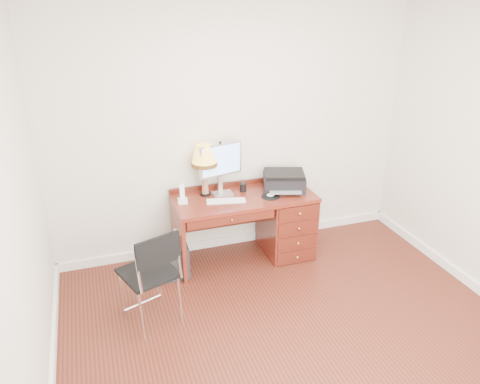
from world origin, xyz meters
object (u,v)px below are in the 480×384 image
object	(u,v)px
phone	(182,197)
equipment_box	(172,259)
printer	(284,181)
chair	(149,270)
leg_lamp	(204,158)
desk	(271,220)
monitor	(221,163)

from	to	relation	value
phone	equipment_box	size ratio (longest dim) A/B	0.56
printer	chair	xyz separation A→B (m)	(-1.62, -0.87, -0.28)
leg_lamp	printer	bearing A→B (deg)	-8.05
phone	desk	bearing A→B (deg)	5.37
monitor	printer	bearing A→B (deg)	-21.95
phone	equipment_box	bearing A→B (deg)	-132.90
printer	leg_lamp	xyz separation A→B (m)	(-0.86, 0.12, 0.31)
desk	leg_lamp	size ratio (longest dim) A/B	2.67
monitor	equipment_box	world-z (taller)	monitor
equipment_box	chair	bearing A→B (deg)	-112.24
monitor	printer	xyz separation A→B (m)	(0.68, -0.10, -0.26)
printer	leg_lamp	bearing A→B (deg)	-170.04
leg_lamp	equipment_box	xyz separation A→B (m)	(-0.44, -0.26, -0.98)
phone	monitor	bearing A→B (deg)	20.83
monitor	phone	world-z (taller)	monitor
desk	equipment_box	bearing A→B (deg)	-175.19
printer	phone	xyz separation A→B (m)	(-1.13, -0.00, -0.04)
phone	chair	world-z (taller)	phone
printer	monitor	bearing A→B (deg)	-170.68
monitor	equipment_box	xyz separation A→B (m)	(-0.62, -0.24, -0.92)
printer	equipment_box	bearing A→B (deg)	-155.95
leg_lamp	monitor	bearing A→B (deg)	-5.60
desk	printer	xyz separation A→B (m)	(0.15, 0.04, 0.43)
chair	leg_lamp	bearing A→B (deg)	32.99
desk	leg_lamp	bearing A→B (deg)	166.99
leg_lamp	phone	bearing A→B (deg)	-155.85
printer	chair	world-z (taller)	printer
phone	equipment_box	distance (m)	0.67
printer	equipment_box	world-z (taller)	printer
leg_lamp	chair	world-z (taller)	leg_lamp
monitor	printer	size ratio (longest dim) A/B	1.05
desk	monitor	world-z (taller)	monitor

